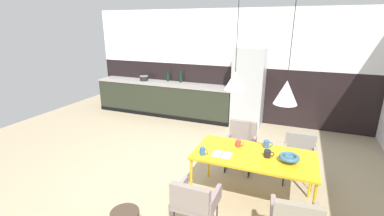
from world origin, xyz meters
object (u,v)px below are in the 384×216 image
at_px(pendant_lamp_over_table_near, 235,81).
at_px(mug_white_ceramic, 203,151).
at_px(mug_dark_espresso, 238,143).
at_px(open_book, 222,155).
at_px(armchair_facing_counter, 241,140).
at_px(mug_glass_clear, 268,154).
at_px(armchair_by_stool, 194,199).
at_px(armchair_head_of_table, 300,152).
at_px(dining_table, 254,157).
at_px(side_stool, 125,215).
at_px(bottle_wine_green, 181,78).
at_px(pendant_lamp_over_table_far, 286,92).
at_px(cooking_pot, 144,78).
at_px(mug_tall_blue, 267,144).
at_px(bottle_spice_small, 168,77).
at_px(fruit_bowl, 289,158).
at_px(refrigerator_column, 248,88).

bearing_deg(pendant_lamp_over_table_near, mug_white_ceramic, -135.64).
bearing_deg(mug_dark_espresso, mug_white_ceramic, -132.41).
bearing_deg(open_book, armchair_facing_counter, 87.11).
xyz_separation_m(open_book, mug_glass_clear, (0.57, 0.17, 0.04)).
height_order(armchair_by_stool, armchair_head_of_table, armchair_head_of_table).
height_order(dining_table, armchair_facing_counter, armchair_facing_counter).
xyz_separation_m(mug_dark_espresso, side_stool, (-0.92, -1.49, -0.38)).
height_order(bottle_wine_green, pendant_lamp_over_table_far, pendant_lamp_over_table_far).
relative_size(armchair_facing_counter, mug_glass_clear, 6.18).
distance_m(dining_table, bottle_wine_green, 4.04).
bearing_deg(side_stool, cooking_pot, 118.85).
xyz_separation_m(dining_table, armchair_facing_counter, (-0.35, 0.86, -0.16)).
height_order(mug_tall_blue, cooking_pot, cooking_pot).
height_order(open_book, bottle_spice_small, bottle_spice_small).
bearing_deg(mug_white_ceramic, open_book, 20.51).
relative_size(bottle_wine_green, side_stool, 0.71).
height_order(armchair_by_stool, bottle_spice_small, bottle_spice_small).
bearing_deg(pendant_lamp_over_table_far, armchair_facing_counter, 126.92).
bearing_deg(fruit_bowl, cooking_pot, 142.77).
bearing_deg(bottle_spice_small, armchair_facing_counter, -42.24).
xyz_separation_m(armchair_head_of_table, mug_white_ceramic, (-1.23, -1.09, 0.30)).
bearing_deg(bottle_spice_small, mug_tall_blue, -43.76).
relative_size(refrigerator_column, pendant_lamp_over_table_near, 1.67).
relative_size(refrigerator_column, fruit_bowl, 7.39).
distance_m(open_book, side_stool, 1.43).
bearing_deg(bottle_spice_small, fruit_bowl, -43.91).
bearing_deg(armchair_head_of_table, side_stool, 48.80).
bearing_deg(dining_table, mug_tall_blue, 65.91).
bearing_deg(bottle_wine_green, armchair_facing_counter, -46.86).
bearing_deg(bottle_wine_green, side_stool, -73.48).
distance_m(fruit_bowl, open_book, 0.85).
bearing_deg(mug_glass_clear, refrigerator_column, 105.36).
relative_size(armchair_head_of_table, bottle_wine_green, 2.42).
distance_m(dining_table, side_stool, 1.79).
height_order(refrigerator_column, armchair_by_stool, refrigerator_column).
xyz_separation_m(mug_dark_espresso, bottle_spice_small, (-2.64, 3.01, 0.23)).
xyz_separation_m(mug_glass_clear, mug_white_ceramic, (-0.82, -0.26, 0.01)).
bearing_deg(mug_tall_blue, bottle_spice_small, 136.24).
bearing_deg(mug_glass_clear, pendant_lamp_over_table_near, 173.47).
distance_m(armchair_facing_counter, pendant_lamp_over_table_far, 1.57).
height_order(open_book, bottle_wine_green, bottle_wine_green).
xyz_separation_m(dining_table, open_book, (-0.40, -0.17, 0.05)).
xyz_separation_m(open_book, cooking_pot, (-3.15, 3.17, 0.23)).
height_order(bottle_spice_small, side_stool, bottle_spice_small).
relative_size(pendant_lamp_over_table_near, pendant_lamp_over_table_far, 0.92).
height_order(dining_table, open_book, open_book).
distance_m(armchair_facing_counter, armchair_head_of_table, 0.94).
bearing_deg(armchair_head_of_table, armchair_facing_counter, -4.15).
bearing_deg(bottle_wine_green, open_book, -57.76).
bearing_deg(armchair_by_stool, mug_glass_clear, 53.46).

